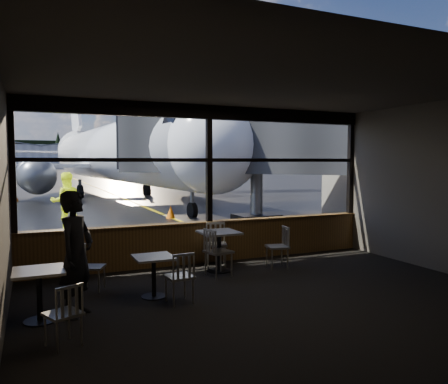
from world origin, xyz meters
TOP-DOWN VIEW (x-y plane):
  - ground_plane at (0.00, 120.00)m, footprint 520.00×520.00m
  - carpet_floor at (0.00, -3.00)m, footprint 8.00×6.00m
  - ceiling at (0.00, -3.00)m, footprint 8.00×6.00m
  - wall_back at (0.00, -6.00)m, footprint 8.00×0.04m
  - window_sill at (0.00, 0.00)m, footprint 8.00×0.28m
  - window_header at (0.00, 0.00)m, footprint 8.00×0.18m
  - mullion_left at (-3.95, 0.00)m, footprint 0.12×0.12m
  - mullion_centre at (0.00, 0.00)m, footprint 0.12×0.12m
  - mullion_right at (3.95, 0.00)m, footprint 0.12×0.12m
  - window_transom at (0.00, 0.00)m, footprint 8.00×0.10m
  - airliner at (1.42, 19.10)m, footprint 31.27×36.50m
  - jet_bridge at (3.60, 5.50)m, footprint 9.55×11.67m
  - cafe_table_near at (-0.13, -0.88)m, footprint 0.76×0.76m
  - cafe_table_mid at (-1.81, -2.02)m, footprint 0.63×0.63m
  - cafe_table_left at (-3.57, -2.47)m, footprint 0.68×0.68m
  - chair_near_e at (1.12, -1.10)m, footprint 0.57×0.57m
  - chair_near_w at (-0.29, -1.21)m, footprint 0.62×0.62m
  - chair_near_n at (-0.02, -0.46)m, footprint 0.66×0.66m
  - chair_mid_s at (-1.51, -2.48)m, footprint 0.50×0.50m
  - chair_mid_w at (-2.69, -1.21)m, footprint 0.60×0.60m
  - chair_left_s at (-3.32, -3.48)m, footprint 0.58×0.58m
  - passenger at (-3.06, -2.43)m, footprint 0.75×0.80m
  - ground_crew at (-2.63, 5.94)m, footprint 0.98×0.78m
  - cone_nose at (1.43, 7.72)m, footprint 0.37×0.37m
  - cone_wing at (-4.50, 18.28)m, footprint 0.34×0.34m
  - terminal_annex at (10.00, 2.50)m, footprint 5.00×7.00m
  - hangar_mid at (0.00, 185.00)m, footprint 38.00×15.00m
  - hangar_right at (60.00, 178.00)m, footprint 50.00×20.00m
  - fuel_tank_c at (-10.00, 182.00)m, footprint 8.00×8.00m
  - treeline at (0.00, 210.00)m, footprint 360.00×3.00m

SIDE VIEW (x-z plane):
  - ground_plane at x=0.00m, z-range 0.00..0.00m
  - carpet_floor at x=0.00m, z-range 0.01..0.01m
  - cone_wing at x=-4.50m, z-range 0.00..0.47m
  - cone_nose at x=1.43m, z-range 0.00..0.51m
  - cafe_table_mid at x=-1.81m, z-range 0.00..0.70m
  - cafe_table_left at x=-3.57m, z-range 0.00..0.75m
  - chair_left_s at x=-3.32m, z-range 0.00..0.80m
  - chair_mid_w at x=-2.69m, z-range 0.00..0.82m
  - cafe_table_near at x=-0.13m, z-range 0.00..0.83m
  - chair_mid_s at x=-1.51m, z-range 0.00..0.85m
  - chair_near_e at x=1.12m, z-range 0.00..0.89m
  - window_sill at x=0.00m, z-range 0.00..0.90m
  - chair_near_n at x=-0.02m, z-range 0.00..0.95m
  - chair_near_w at x=-0.29m, z-range 0.00..0.96m
  - passenger at x=-3.06m, z-range 0.00..1.85m
  - ground_crew at x=-2.63m, z-range 0.00..1.92m
  - wall_back at x=0.00m, z-range 0.00..3.50m
  - mullion_left at x=-3.95m, z-range 0.90..3.50m
  - mullion_centre at x=0.00m, z-range 0.90..3.50m
  - mullion_right at x=3.95m, z-range 0.90..3.50m
  - window_transom at x=0.00m, z-range 2.26..2.34m
  - jet_bridge at x=3.60m, z-range 0.00..5.09m
  - terminal_annex at x=10.00m, z-range 0.00..6.00m
  - fuel_tank_c at x=-10.00m, z-range 0.00..6.00m
  - window_header at x=0.00m, z-range 3.20..3.50m
  - ceiling at x=0.00m, z-range 3.48..3.52m
  - hangar_mid at x=0.00m, z-range 0.00..10.00m
  - airliner at x=1.42m, z-range 0.00..10.48m
  - hangar_right at x=60.00m, z-range 0.00..12.00m
  - treeline at x=0.00m, z-range 0.00..12.00m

